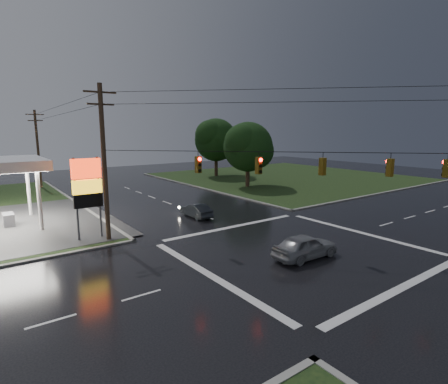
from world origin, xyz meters
TOP-DOWN VIEW (x-y plane):
  - ground at (0.00, 0.00)m, footprint 120.00×120.00m
  - grass_ne at (26.00, 26.00)m, footprint 36.00×36.00m
  - pylon_sign at (-10.50, 10.50)m, footprint 2.00×0.35m
  - utility_pole_nw at (-9.50, 9.50)m, footprint 2.20×0.32m
  - utility_pole_n at (-9.50, 38.00)m, footprint 2.20×0.32m
  - traffic_signals at (0.02, -0.02)m, footprint 26.87×26.87m
  - tree_ne_near at (14.14, 21.99)m, footprint 7.99×6.80m
  - tree_ne_far at (17.15, 33.99)m, footprint 8.46×7.20m
  - car_north at (-0.80, 11.59)m, footprint 1.34×3.82m
  - car_crossing at (-0.75, -1.27)m, footprint 4.54×1.98m

SIDE VIEW (x-z plane):
  - ground at x=0.00m, z-range 0.00..0.00m
  - grass_ne at x=26.00m, z-range 0.00..0.08m
  - car_north at x=-0.80m, z-range 0.00..1.26m
  - car_crossing at x=-0.75m, z-range 0.00..1.52m
  - pylon_sign at x=-10.50m, z-range 1.01..7.01m
  - utility_pole_n at x=-9.50m, z-range 0.22..10.72m
  - tree_ne_near at x=14.14m, z-range 1.07..10.05m
  - utility_pole_nw at x=-9.50m, z-range 0.22..11.22m
  - tree_ne_far at x=17.15m, z-range 1.28..11.08m
  - traffic_signals at x=0.02m, z-range 5.75..7.22m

